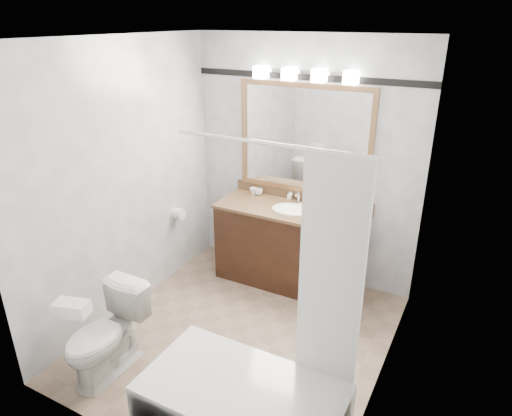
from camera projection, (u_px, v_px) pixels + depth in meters
name	position (u px, v px, depth m)	size (l,w,h in m)	color
room	(240.00, 207.00, 3.58)	(2.42, 2.62, 2.52)	#8D745F
vanity	(290.00, 245.00, 4.72)	(1.53, 0.58, 0.97)	black
mirror	(304.00, 140.00, 4.53)	(1.40, 0.04, 1.10)	#956B43
vanity_light_bar	(304.00, 74.00, 4.24)	(1.02, 0.14, 0.12)	silver
accent_stripe	(307.00, 77.00, 4.30)	(2.40, 0.01, 0.06)	black
bathtub	(247.00, 405.00, 2.99)	(1.30, 0.75, 1.96)	white
tp_roll	(179.00, 214.00, 4.83)	(0.12, 0.12, 0.11)	white
toilet	(105.00, 335.00, 3.53)	(0.40, 0.69, 0.71)	white
tissue_box	(72.00, 308.00, 3.17)	(0.24, 0.13, 0.10)	white
coffee_maker	(329.00, 200.00, 4.28)	(0.19, 0.24, 0.36)	black
cup_left	(259.00, 192.00, 4.91)	(0.09, 0.09, 0.07)	white
cup_right	(253.00, 191.00, 4.92)	(0.08, 0.08, 0.07)	white
soap_bottle_a	(290.00, 196.00, 4.77)	(0.04, 0.04, 0.09)	white
soap_bottle_b	(315.00, 203.00, 4.60)	(0.06, 0.06, 0.08)	white
soap_bar	(301.00, 205.00, 4.63)	(0.07, 0.05, 0.02)	beige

